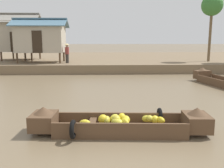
{
  "coord_description": "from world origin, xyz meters",
  "views": [
    {
      "loc": [
        -0.28,
        -2.19,
        2.68
      ],
      "look_at": [
        0.12,
        7.53,
        0.94
      ],
      "focal_mm": 39.68,
      "sensor_mm": 36.0,
      "label": 1
    }
  ],
  "objects": [
    {
      "name": "banana_boat",
      "position": [
        0.23,
        4.66,
        0.29
      ],
      "size": [
        5.16,
        1.59,
        0.78
      ],
      "color": "brown",
      "rests_on": "ground"
    },
    {
      "name": "riverbank_strip",
      "position": [
        0.0,
        27.03,
        0.37
      ],
      "size": [
        160.0,
        20.0,
        0.74
      ],
      "primitive_type": "cube",
      "color": "#756047",
      "rests_on": "ground"
    },
    {
      "name": "ground_plane",
      "position": [
        0.0,
        10.0,
        0.0
      ],
      "size": [
        300.0,
        300.0,
        0.0
      ],
      "primitive_type": "plane",
      "color": "#726047"
    },
    {
      "name": "stilt_house_left",
      "position": [
        -8.14,
        22.58,
        3.07
      ],
      "size": [
        3.87,
        4.0,
        4.49
      ],
      "color": "#4C3826",
      "rests_on": "riverbank_strip"
    },
    {
      "name": "vendor_person",
      "position": [
        -3.22,
        19.01,
        1.66
      ],
      "size": [
        0.44,
        0.44,
        1.66
      ],
      "color": "#332D28",
      "rests_on": "riverbank_strip"
    },
    {
      "name": "fishing_skiff_distant",
      "position": [
        6.8,
        11.97,
        0.31
      ],
      "size": [
        1.89,
        4.63,
        0.87
      ],
      "color": "brown",
      "rests_on": "ground"
    },
    {
      "name": "stilt_house_mid_left",
      "position": [
        -5.54,
        19.75,
        2.83
      ],
      "size": [
        4.62,
        3.13,
        3.79
      ],
      "color": "#4C3826",
      "rests_on": "riverbank_strip"
    },
    {
      "name": "palm_tree_mid",
      "position": [
        9.5,
        20.15,
        5.6
      ],
      "size": [
        1.87,
        1.87,
        5.9
      ],
      "color": "brown",
      "rests_on": "riverbank_strip"
    }
  ]
}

